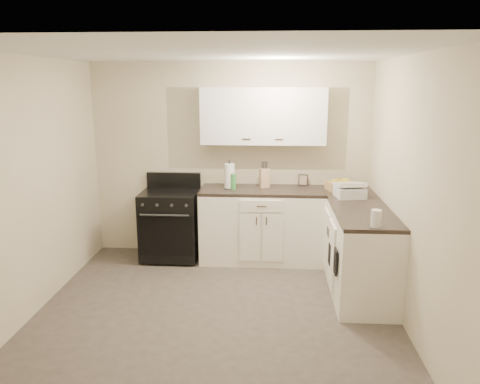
# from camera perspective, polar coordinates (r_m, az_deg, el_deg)

# --- Properties ---
(floor) EXTENTS (3.60, 3.60, 0.00)m
(floor) POSITION_cam_1_polar(r_m,az_deg,el_deg) (4.82, -2.95, -14.61)
(floor) COLOR #473F38
(floor) RESTS_ON ground
(ceiling) EXTENTS (3.60, 3.60, 0.00)m
(ceiling) POSITION_cam_1_polar(r_m,az_deg,el_deg) (4.27, -3.37, 16.56)
(ceiling) COLOR white
(ceiling) RESTS_ON wall_back
(wall_back) EXTENTS (3.60, 0.00, 3.60)m
(wall_back) POSITION_cam_1_polar(r_m,az_deg,el_deg) (6.13, -1.18, 3.87)
(wall_back) COLOR beige
(wall_back) RESTS_ON ground
(wall_right) EXTENTS (0.00, 3.60, 3.60)m
(wall_right) POSITION_cam_1_polar(r_m,az_deg,el_deg) (4.53, 20.07, -0.33)
(wall_right) COLOR beige
(wall_right) RESTS_ON ground
(wall_left) EXTENTS (0.00, 3.60, 3.60)m
(wall_left) POSITION_cam_1_polar(r_m,az_deg,el_deg) (4.92, -24.44, 0.31)
(wall_left) COLOR beige
(wall_left) RESTS_ON ground
(wall_front) EXTENTS (3.60, 0.00, 3.60)m
(wall_front) POSITION_cam_1_polar(r_m,az_deg,el_deg) (2.68, -7.71, -8.90)
(wall_front) COLOR beige
(wall_front) RESTS_ON ground
(base_cabinets_back) EXTENTS (1.55, 0.60, 0.90)m
(base_cabinets_back) POSITION_cam_1_polar(r_m,az_deg,el_deg) (6.01, 2.67, -4.19)
(base_cabinets_back) COLOR white
(base_cabinets_back) RESTS_ON floor
(base_cabinets_right) EXTENTS (0.60, 1.90, 0.90)m
(base_cabinets_right) POSITION_cam_1_polar(r_m,az_deg,el_deg) (5.48, 13.92, -6.33)
(base_cabinets_right) COLOR white
(base_cabinets_right) RESTS_ON floor
(countertop_back) EXTENTS (1.55, 0.60, 0.04)m
(countertop_back) POSITION_cam_1_polar(r_m,az_deg,el_deg) (5.88, 2.72, 0.18)
(countertop_back) COLOR black
(countertop_back) RESTS_ON base_cabinets_back
(countertop_right) EXTENTS (0.60, 1.90, 0.04)m
(countertop_right) POSITION_cam_1_polar(r_m,az_deg,el_deg) (5.34, 14.20, -1.58)
(countertop_right) COLOR black
(countertop_right) RESTS_ON base_cabinets_right
(upper_cabinets) EXTENTS (1.55, 0.30, 0.70)m
(upper_cabinets) POSITION_cam_1_polar(r_m,az_deg,el_deg) (5.89, 2.85, 9.25)
(upper_cabinets) COLOR white
(upper_cabinets) RESTS_ON wall_back
(stove) EXTENTS (0.71, 0.61, 0.86)m
(stove) POSITION_cam_1_polar(r_m,az_deg,el_deg) (6.11, -8.46, -3.92)
(stove) COLOR black
(stove) RESTS_ON floor
(knife_block) EXTENTS (0.13, 0.13, 0.24)m
(knife_block) POSITION_cam_1_polar(r_m,az_deg,el_deg) (5.95, 2.99, 1.72)
(knife_block) COLOR #D9B286
(knife_block) RESTS_ON countertop_back
(paper_towel) EXTENTS (0.16, 0.16, 0.31)m
(paper_towel) POSITION_cam_1_polar(r_m,az_deg,el_deg) (5.89, -1.30, 1.95)
(paper_towel) COLOR white
(paper_towel) RESTS_ON countertop_back
(soap_bottle) EXTENTS (0.07, 0.07, 0.20)m
(soap_bottle) POSITION_cam_1_polar(r_m,az_deg,el_deg) (5.84, -0.81, 1.27)
(soap_bottle) COLOR green
(soap_bottle) RESTS_ON countertop_back
(picture_frame) EXTENTS (0.12, 0.06, 0.15)m
(picture_frame) POSITION_cam_1_polar(r_m,az_deg,el_deg) (6.11, 7.69, 1.47)
(picture_frame) COLOR black
(picture_frame) RESTS_ON countertop_back
(wicker_basket) EXTENTS (0.37, 0.30, 0.11)m
(wicker_basket) POSITION_cam_1_polar(r_m,az_deg,el_deg) (5.94, 12.13, 0.74)
(wicker_basket) COLOR tan
(wicker_basket) RESTS_ON countertop_right
(countertop_grill) EXTENTS (0.36, 0.34, 0.12)m
(countertop_grill) POSITION_cam_1_polar(r_m,az_deg,el_deg) (5.60, 13.22, -0.02)
(countertop_grill) COLOR white
(countertop_grill) RESTS_ON countertop_right
(glass_jar) EXTENTS (0.11, 0.11, 0.16)m
(glass_jar) POSITION_cam_1_polar(r_m,az_deg,el_deg) (4.52, 16.24, -3.11)
(glass_jar) COLOR silver
(glass_jar) RESTS_ON countertop_right
(oven_mitt_near) EXTENTS (0.02, 0.15, 0.26)m
(oven_mitt_near) POSITION_cam_1_polar(r_m,az_deg,el_deg) (4.76, 11.58, -8.31)
(oven_mitt_near) COLOR black
(oven_mitt_near) RESTS_ON base_cabinets_right
(oven_mitt_far) EXTENTS (0.02, 0.13, 0.22)m
(oven_mitt_far) POSITION_cam_1_polar(r_m,az_deg,el_deg) (5.20, 10.88, -7.45)
(oven_mitt_far) COLOR black
(oven_mitt_far) RESTS_ON base_cabinets_right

